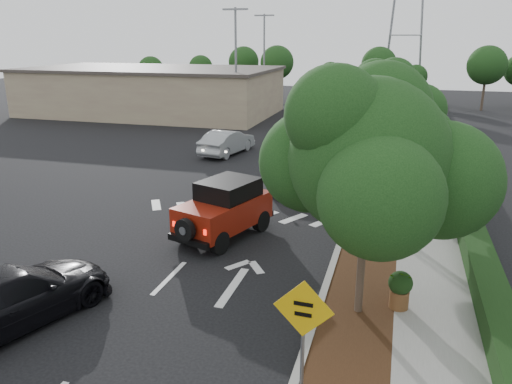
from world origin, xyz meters
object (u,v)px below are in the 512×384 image
at_px(red_jeep, 227,208).
at_px(speed_hump_sign, 303,323).
at_px(silver_suv_ahead, 303,171).
at_px(black_suv_oncoming, 12,296).

height_order(red_jeep, speed_hump_sign, speed_hump_sign).
relative_size(silver_suv_ahead, black_suv_oncoming, 1.04).
bearing_deg(silver_suv_ahead, black_suv_oncoming, -107.17).
relative_size(black_suv_oncoming, speed_hump_sign, 2.07).
relative_size(red_jeep, speed_hump_sign, 1.68).
height_order(black_suv_oncoming, speed_hump_sign, speed_hump_sign).
bearing_deg(speed_hump_sign, black_suv_oncoming, 177.26).
xyz_separation_m(silver_suv_ahead, black_suv_oncoming, (-4.63, -13.89, 0.00)).
xyz_separation_m(red_jeep, black_suv_oncoming, (-3.20, -6.97, -0.29)).
bearing_deg(black_suv_oncoming, silver_suv_ahead, -89.73).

